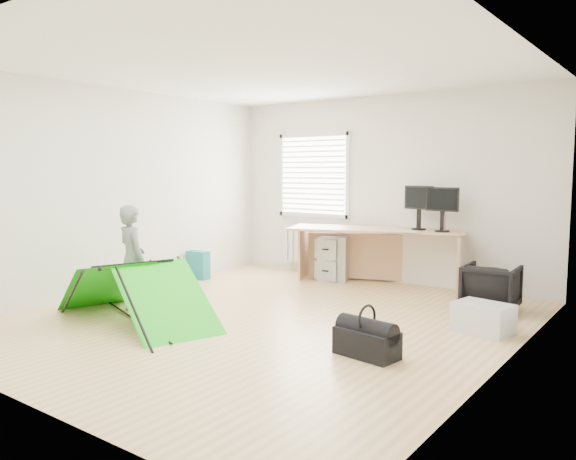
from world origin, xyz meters
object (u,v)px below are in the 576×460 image
Objects in this scene: desk at (375,257)px; person at (132,259)px; laptop_bag at (164,305)px; duffel_bag at (367,343)px; filing_cabinet at (335,258)px; thermos at (443,223)px; storage_crate at (483,318)px; monitor_right at (442,216)px; monitor_left at (419,214)px; kite at (135,293)px; office_chair at (491,288)px.

person reaches higher than desk.
laptop_bag reaches higher than duffel_bag.
filing_cabinet is at bearing -89.74° from person.
duffel_bag is at bearing -81.53° from thermos.
monitor_right is at bearing 124.19° from storage_crate.
monitor_left is 2.00× the size of thermos.
monitor_right is 4.00m from kite.
kite is (-1.20, -3.22, -0.09)m from desk.
thermos is 0.42× the size of duffel_bag.
person reaches higher than thermos.
monitor_right is at bearing 4.87° from monitor_left.
office_chair is 0.49× the size of person.
laptop_bag is at bearing -130.24° from desk.
laptop_bag is at bearing -118.44° from monitor_right.
person reaches higher than filing_cabinet.
office_chair is at bearing 102.38° from storage_crate.
monitor_right is 3.72m from laptop_bag.
filing_cabinet is 1.18× the size of duffel_bag.
monitor_left is at bearing 174.02° from monitor_right.
duffel_bag is (2.92, 0.20, -0.50)m from person.
storage_crate is (1.96, -1.43, -0.26)m from desk.
laptop_bag is (-2.01, -3.03, -0.80)m from thermos.
desk is at bearing -169.56° from monitor_right.
person is at bearing -156.15° from laptop_bag.
person is 0.53m from kite.
office_chair is (1.75, -0.48, -0.14)m from desk.
monitor_left reaches higher than filing_cabinet.
kite is 3.81× the size of storage_crate.
thermos is (0.01, 0.02, -0.10)m from monitor_right.
monitor_right is at bearing 75.69° from laptop_bag.
monitor_left reaches higher than person.
thermos is at bearing 106.71° from duffel_bag.
filing_cabinet is 1.42× the size of monitor_left.
office_chair is at bearing -127.42° from person.
monitor_left is 3.88m from kite.
thermos is 4.00m from kite.
duffel_bag is at bearing -113.97° from storage_crate.
laptop_bag is at bearing -102.08° from monitor_left.
monitor_left reaches higher than duffel_bag.
kite reaches higher than office_chair.
monitor_right reaches higher than office_chair.
desk reaches higher than duffel_bag.
desk is at bearing -17.99° from office_chair.
desk is 4.35× the size of duffel_bag.
laptop_bag is (-1.07, -2.92, -0.27)m from desk.
duffel_bag is at bearing 23.01° from laptop_bag.
thermos is at bearing 71.24° from monitor_right.
kite is (-1.78, -3.37, -0.72)m from monitor_left.
kite is 5.48× the size of laptop_bag.
desk is 1.18× the size of kite.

